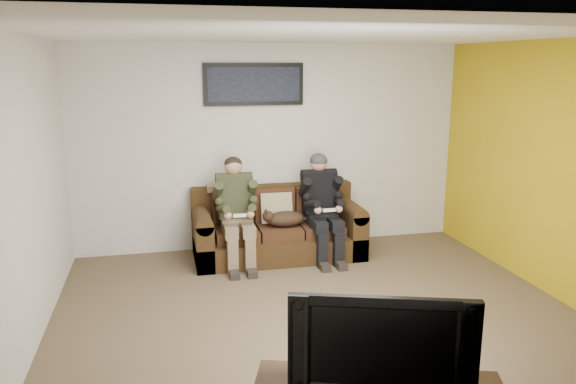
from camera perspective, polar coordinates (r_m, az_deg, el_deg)
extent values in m
plane|color=brown|center=(5.50, 3.18, -12.48)|extent=(5.00, 5.00, 0.00)
plane|color=silver|center=(4.97, 3.57, 15.72)|extent=(5.00, 5.00, 0.00)
plane|color=beige|center=(7.23, -1.64, 4.55)|extent=(5.00, 0.00, 5.00)
plane|color=beige|center=(3.06, 15.32, -7.77)|extent=(5.00, 0.00, 5.00)
plane|color=beige|center=(5.00, -25.33, -0.54)|extent=(0.00, 4.50, 4.50)
plane|color=beige|center=(6.24, 25.98, 1.88)|extent=(0.00, 4.50, 4.50)
plane|color=#BB9C12|center=(6.24, 25.91, 1.88)|extent=(0.00, 4.50, 4.50)
cube|color=#382410|center=(7.01, -1.01, -5.47)|extent=(2.06, 0.89, 0.28)
cube|color=#382410|center=(7.22, -1.60, -1.43)|extent=(2.06, 0.19, 0.56)
cube|color=#382410|center=(6.85, -8.65, -4.84)|extent=(0.21, 0.89, 0.56)
cube|color=#382410|center=(7.21, 6.22, -3.85)|extent=(0.21, 0.89, 0.56)
cylinder|color=#382410|center=(6.77, -8.73, -2.58)|extent=(0.21, 0.89, 0.21)
cylinder|color=#382410|center=(7.13, 6.28, -1.69)|extent=(0.21, 0.89, 0.21)
cube|color=#412413|center=(6.82, -5.30, -4.24)|extent=(0.51, 0.56, 0.13)
cube|color=#412413|center=(7.00, -5.64, -1.48)|extent=(0.51, 0.13, 0.41)
cube|color=#412413|center=(6.91, -0.94, -3.97)|extent=(0.51, 0.56, 0.13)
cube|color=#412413|center=(7.09, -1.40, -1.25)|extent=(0.51, 0.13, 0.41)
cube|color=#412413|center=(7.03, 3.29, -3.68)|extent=(0.51, 0.56, 0.13)
cube|color=#412413|center=(7.21, 2.73, -1.02)|extent=(0.51, 0.13, 0.41)
cube|color=tan|center=(6.99, -1.22, -1.61)|extent=(0.39, 0.19, 0.39)
cube|color=tan|center=(7.05, -6.56, 0.47)|extent=(0.42, 0.21, 0.07)
cube|color=#78654B|center=(6.76, -5.29, -3.21)|extent=(0.36, 0.30, 0.14)
cube|color=#30331E|center=(6.78, -5.46, -0.54)|extent=(0.40, 0.30, 0.53)
cylinder|color=#30331E|center=(6.75, -5.52, 1.23)|extent=(0.44, 0.18, 0.18)
sphere|color=tan|center=(6.74, -5.57, 2.59)|extent=(0.21, 0.21, 0.21)
cube|color=#78654B|center=(6.56, -5.92, -3.82)|extent=(0.15, 0.42, 0.13)
cube|color=#78654B|center=(6.58, -4.19, -3.72)|extent=(0.15, 0.42, 0.13)
cube|color=#78654B|center=(6.45, -5.64, -6.59)|extent=(0.12, 0.13, 0.41)
cube|color=#78654B|center=(6.48, -3.88, -6.47)|extent=(0.12, 0.13, 0.41)
cube|color=black|center=(6.43, -5.52, -8.22)|extent=(0.11, 0.26, 0.08)
cube|color=black|center=(6.46, -3.74, -8.09)|extent=(0.11, 0.26, 0.08)
cylinder|color=#30331E|center=(6.66, -7.10, 0.07)|extent=(0.11, 0.30, 0.28)
cylinder|color=#30331E|center=(6.71, -3.71, 0.24)|extent=(0.11, 0.30, 0.28)
cylinder|color=#30331E|center=(6.49, -6.60, -1.72)|extent=(0.14, 0.32, 0.15)
cylinder|color=#30331E|center=(6.54, -3.63, -1.56)|extent=(0.14, 0.32, 0.15)
sphere|color=tan|center=(6.39, -6.11, -2.40)|extent=(0.09, 0.09, 0.09)
sphere|color=tan|center=(6.43, -3.80, -2.27)|extent=(0.09, 0.09, 0.09)
cube|color=white|center=(6.39, -4.93, -2.38)|extent=(0.15, 0.04, 0.03)
ellipsoid|color=black|center=(6.75, -5.60, 2.87)|extent=(0.22, 0.22, 0.17)
cube|color=black|center=(6.97, 3.37, -2.67)|extent=(0.36, 0.30, 0.14)
cube|color=black|center=(6.99, 3.17, -0.09)|extent=(0.40, 0.30, 0.53)
cylinder|color=black|center=(6.96, 3.15, 1.63)|extent=(0.44, 0.18, 0.18)
sphere|color=tan|center=(6.95, 3.12, 2.96)|extent=(0.21, 0.21, 0.21)
cube|color=black|center=(6.76, 3.03, -3.25)|extent=(0.15, 0.42, 0.13)
cube|color=black|center=(6.82, 4.65, -3.14)|extent=(0.15, 0.42, 0.13)
cube|color=black|center=(6.66, 3.48, -5.92)|extent=(0.12, 0.13, 0.41)
cube|color=black|center=(6.71, 5.12, -5.78)|extent=(0.12, 0.13, 0.41)
cube|color=black|center=(6.64, 3.65, -7.49)|extent=(0.11, 0.26, 0.08)
cube|color=black|center=(6.70, 5.31, -7.34)|extent=(0.11, 0.26, 0.08)
cylinder|color=black|center=(6.85, 1.74, 0.51)|extent=(0.11, 0.30, 0.28)
cylinder|color=black|center=(6.96, 4.93, 0.67)|extent=(0.11, 0.30, 0.28)
cylinder|color=black|center=(6.68, 2.45, -1.21)|extent=(0.14, 0.32, 0.15)
cylinder|color=black|center=(6.78, 5.23, -1.05)|extent=(0.14, 0.32, 0.15)
sphere|color=tan|center=(6.60, 3.06, -1.86)|extent=(0.09, 0.09, 0.09)
sphere|color=tan|center=(6.67, 5.21, -1.73)|extent=(0.09, 0.09, 0.09)
cube|color=white|center=(6.61, 4.19, -1.84)|extent=(0.15, 0.04, 0.03)
ellipsoid|color=black|center=(6.94, 3.12, 3.20)|extent=(0.22, 0.22, 0.19)
ellipsoid|color=#3F2918|center=(6.83, -0.26, -2.75)|extent=(0.47, 0.26, 0.19)
sphere|color=#3F2918|center=(6.75, -2.03, -2.48)|extent=(0.14, 0.14, 0.14)
cone|color=#3F2918|center=(6.69, -2.14, -1.99)|extent=(0.04, 0.04, 0.04)
cone|color=#3F2918|center=(6.76, -2.25, -1.84)|extent=(0.04, 0.04, 0.04)
cylinder|color=#3F2918|center=(6.95, 1.59, -2.79)|extent=(0.26, 0.13, 0.08)
cube|color=black|center=(7.08, -3.49, 10.86)|extent=(1.25, 0.04, 0.52)
cube|color=black|center=(7.06, -3.46, 10.85)|extent=(1.15, 0.01, 0.42)
imported|color=black|center=(3.44, 9.44, -14.53)|extent=(1.07, 0.48, 0.62)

